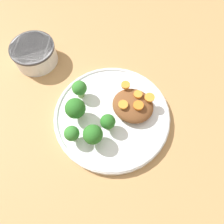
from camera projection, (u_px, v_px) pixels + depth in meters
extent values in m
plane|color=tan|center=(112.00, 118.00, 0.54)|extent=(4.00, 4.00, 0.00)
cylinder|color=white|center=(112.00, 116.00, 0.53)|extent=(0.28, 0.28, 0.02)
torus|color=white|center=(112.00, 115.00, 0.52)|extent=(0.27, 0.27, 0.01)
cylinder|color=silver|center=(35.00, 54.00, 0.59)|extent=(0.11, 0.11, 0.05)
cylinder|color=#333338|center=(32.00, 48.00, 0.57)|extent=(0.12, 0.12, 0.01)
cylinder|color=white|center=(33.00, 49.00, 0.57)|extent=(0.09, 0.09, 0.01)
ellipsoid|color=brown|center=(133.00, 106.00, 0.51)|extent=(0.10, 0.09, 0.03)
cylinder|color=#759E51|center=(77.00, 113.00, 0.51)|extent=(0.02, 0.02, 0.03)
sphere|color=#286B23|center=(75.00, 108.00, 0.48)|extent=(0.05, 0.05, 0.05)
cylinder|color=#7FA85B|center=(94.00, 138.00, 0.48)|extent=(0.02, 0.02, 0.02)
sphere|color=#286B23|center=(93.00, 134.00, 0.46)|extent=(0.04, 0.04, 0.04)
cylinder|color=#7FA85B|center=(73.00, 137.00, 0.48)|extent=(0.01, 0.01, 0.02)
sphere|color=#337A2D|center=(72.00, 133.00, 0.46)|extent=(0.03, 0.03, 0.03)
cylinder|color=#7FA85B|center=(81.00, 93.00, 0.53)|extent=(0.02, 0.02, 0.02)
sphere|color=#337A2D|center=(79.00, 88.00, 0.51)|extent=(0.04, 0.04, 0.04)
cylinder|color=#759E51|center=(108.00, 125.00, 0.50)|extent=(0.01, 0.01, 0.02)
sphere|color=#286B23|center=(108.00, 122.00, 0.48)|extent=(0.03, 0.03, 0.03)
cylinder|color=orange|center=(123.00, 105.00, 0.49)|extent=(0.02, 0.02, 0.01)
cylinder|color=orange|center=(138.00, 94.00, 0.50)|extent=(0.02, 0.02, 0.01)
cylinder|color=orange|center=(125.00, 85.00, 0.51)|extent=(0.02, 0.02, 0.01)
cylinder|color=orange|center=(138.00, 105.00, 0.49)|extent=(0.02, 0.02, 0.01)
cylinder|color=orange|center=(150.00, 97.00, 0.50)|extent=(0.02, 0.02, 0.00)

